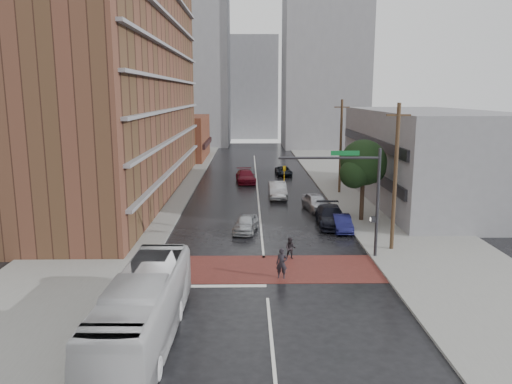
{
  "coord_description": "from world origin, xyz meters",
  "views": [
    {
      "loc": [
        -0.98,
        -28.61,
        10.55
      ],
      "look_at": [
        -0.44,
        7.17,
        3.5
      ],
      "focal_mm": 35.0,
      "sensor_mm": 36.0,
      "label": 1
    }
  ],
  "objects_px": {
    "transit_bus": "(143,309)",
    "car_parked_near": "(342,223)",
    "pedestrian_a": "(282,263)",
    "car_parked_far": "(316,202)",
    "pedestrian_b": "(290,248)",
    "car_travel_b": "(278,190)",
    "car_travel_c": "(246,176)",
    "car_travel_a": "(246,223)",
    "suv_travel": "(284,171)",
    "car_parked_mid": "(331,216)"
  },
  "relations": [
    {
      "from": "car_parked_near",
      "to": "car_travel_c",
      "type": "bearing_deg",
      "value": 110.84
    },
    {
      "from": "car_travel_a",
      "to": "pedestrian_b",
      "type": "bearing_deg",
      "value": -55.96
    },
    {
      "from": "car_travel_b",
      "to": "car_parked_mid",
      "type": "bearing_deg",
      "value": -71.72
    },
    {
      "from": "car_travel_c",
      "to": "car_parked_far",
      "type": "height_order",
      "value": "car_parked_far"
    },
    {
      "from": "pedestrian_a",
      "to": "pedestrian_b",
      "type": "xyz_separation_m",
      "value": [
        0.8,
        3.44,
        -0.18
      ]
    },
    {
      "from": "pedestrian_b",
      "to": "car_travel_b",
      "type": "distance_m",
      "value": 19.37
    },
    {
      "from": "car_travel_c",
      "to": "car_parked_near",
      "type": "relative_size",
      "value": 1.38
    },
    {
      "from": "car_parked_near",
      "to": "pedestrian_a",
      "type": "bearing_deg",
      "value": -116.35
    },
    {
      "from": "car_travel_b",
      "to": "car_parked_mid",
      "type": "distance_m",
      "value": 11.65
    },
    {
      "from": "car_travel_b",
      "to": "car_travel_c",
      "type": "height_order",
      "value": "car_travel_b"
    },
    {
      "from": "pedestrian_b",
      "to": "car_parked_near",
      "type": "xyz_separation_m",
      "value": [
        4.57,
        6.71,
        -0.09
      ]
    },
    {
      "from": "car_travel_b",
      "to": "car_parked_mid",
      "type": "height_order",
      "value": "car_travel_b"
    },
    {
      "from": "car_travel_b",
      "to": "car_parked_mid",
      "type": "relative_size",
      "value": 0.92
    },
    {
      "from": "car_travel_a",
      "to": "car_parked_far",
      "type": "xyz_separation_m",
      "value": [
        6.4,
        7.26,
        0.1
      ]
    },
    {
      "from": "pedestrian_b",
      "to": "car_parked_far",
      "type": "relative_size",
      "value": 0.32
    },
    {
      "from": "car_travel_c",
      "to": "pedestrian_b",
      "type": "bearing_deg",
      "value": -89.39
    },
    {
      "from": "car_travel_c",
      "to": "suv_travel",
      "type": "xyz_separation_m",
      "value": [
        4.96,
        5.4,
        -0.19
      ]
    },
    {
      "from": "transit_bus",
      "to": "car_parked_far",
      "type": "xyz_separation_m",
      "value": [
        10.7,
        24.76,
        -0.75
      ]
    },
    {
      "from": "pedestrian_a",
      "to": "car_travel_b",
      "type": "xyz_separation_m",
      "value": [
        1.07,
        22.81,
        -0.07
      ]
    },
    {
      "from": "car_travel_b",
      "to": "car_parked_far",
      "type": "xyz_separation_m",
      "value": [
        3.2,
        -5.6,
        -0.05
      ]
    },
    {
      "from": "car_travel_b",
      "to": "pedestrian_b",
      "type": "bearing_deg",
      "value": -91.2
    },
    {
      "from": "car_parked_far",
      "to": "suv_travel",
      "type": "bearing_deg",
      "value": 85.4
    },
    {
      "from": "suv_travel",
      "to": "car_parked_far",
      "type": "distance_m",
      "value": 20.17
    },
    {
      "from": "car_parked_far",
      "to": "transit_bus",
      "type": "bearing_deg",
      "value": -122.44
    },
    {
      "from": "transit_bus",
      "to": "car_travel_a",
      "type": "xyz_separation_m",
      "value": [
        4.3,
        17.5,
        -0.85
      ]
    },
    {
      "from": "pedestrian_a",
      "to": "car_parked_far",
      "type": "distance_m",
      "value": 17.74
    },
    {
      "from": "pedestrian_b",
      "to": "car_travel_c",
      "type": "height_order",
      "value": "car_travel_c"
    },
    {
      "from": "car_travel_b",
      "to": "suv_travel",
      "type": "height_order",
      "value": "car_travel_b"
    },
    {
      "from": "car_travel_c",
      "to": "pedestrian_a",
      "type": "bearing_deg",
      "value": -91.47
    },
    {
      "from": "pedestrian_a",
      "to": "car_travel_a",
      "type": "bearing_deg",
      "value": 111.46
    },
    {
      "from": "car_travel_a",
      "to": "car_parked_near",
      "type": "height_order",
      "value": "car_travel_a"
    },
    {
      "from": "car_travel_a",
      "to": "car_parked_mid",
      "type": "bearing_deg",
      "value": 24.54
    },
    {
      "from": "car_travel_c",
      "to": "car_parked_mid",
      "type": "relative_size",
      "value": 0.97
    },
    {
      "from": "transit_bus",
      "to": "pedestrian_a",
      "type": "relative_size",
      "value": 6.1
    },
    {
      "from": "transit_bus",
      "to": "car_parked_near",
      "type": "bearing_deg",
      "value": 57.58
    },
    {
      "from": "pedestrian_b",
      "to": "car_travel_b",
      "type": "height_order",
      "value": "car_travel_b"
    },
    {
      "from": "pedestrian_a",
      "to": "car_parked_far",
      "type": "height_order",
      "value": "pedestrian_a"
    },
    {
      "from": "pedestrian_a",
      "to": "pedestrian_b",
      "type": "bearing_deg",
      "value": 86.31
    },
    {
      "from": "transit_bus",
      "to": "pedestrian_b",
      "type": "bearing_deg",
      "value": 57.93
    },
    {
      "from": "car_travel_a",
      "to": "car_parked_far",
      "type": "height_order",
      "value": "car_parked_far"
    },
    {
      "from": "pedestrian_b",
      "to": "suv_travel",
      "type": "relative_size",
      "value": 0.35
    },
    {
      "from": "pedestrian_b",
      "to": "suv_travel",
      "type": "xyz_separation_m",
      "value": [
        1.9,
        33.88,
        -0.14
      ]
    },
    {
      "from": "transit_bus",
      "to": "car_travel_a",
      "type": "relative_size",
      "value": 2.75
    },
    {
      "from": "car_travel_a",
      "to": "car_parked_far",
      "type": "relative_size",
      "value": 0.87
    },
    {
      "from": "car_parked_mid",
      "to": "car_parked_far",
      "type": "bearing_deg",
      "value": 97.37
    },
    {
      "from": "pedestrian_b",
      "to": "car_travel_b",
      "type": "xyz_separation_m",
      "value": [
        0.27,
        19.37,
        0.1
      ]
    },
    {
      "from": "pedestrian_a",
      "to": "pedestrian_b",
      "type": "relative_size",
      "value": 1.25
    },
    {
      "from": "car_travel_a",
      "to": "car_travel_c",
      "type": "height_order",
      "value": "car_travel_c"
    },
    {
      "from": "car_parked_mid",
      "to": "car_travel_b",
      "type": "bearing_deg",
      "value": 110.49
    },
    {
      "from": "pedestrian_b",
      "to": "car_travel_a",
      "type": "xyz_separation_m",
      "value": [
        -2.93,
        6.51,
        -0.04
      ]
    }
  ]
}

